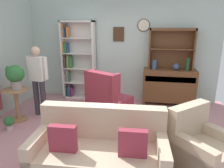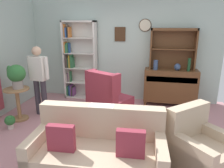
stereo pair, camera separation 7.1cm
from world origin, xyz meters
name	(u,v)px [view 1 (the left image)]	position (x,y,z in m)	size (l,w,h in m)	color
ground_plane	(105,135)	(0.00, 0.00, -0.01)	(5.40, 4.60, 0.02)	#B27A7F
wall_back	(121,48)	(0.00, 2.13, 1.40)	(5.00, 0.09, 2.80)	#ADC1B7
area_rug	(113,144)	(0.20, -0.30, 0.00)	(2.24, 1.70, 0.01)	#846651
bookshelf	(76,61)	(-1.20, 1.95, 1.03)	(0.90, 0.30, 2.10)	silver
sideboard	(169,85)	(1.28, 1.86, 0.51)	(1.30, 0.45, 0.92)	brown
sideboard_hutch	(172,43)	(1.28, 1.97, 1.56)	(1.10, 0.26, 1.00)	brown
vase_tall	(154,65)	(0.89, 1.78, 1.04)	(0.11, 0.11, 0.24)	#33476B
vase_round	(176,67)	(1.41, 1.79, 1.01)	(0.15, 0.15, 0.17)	#33476B
bottle_wine	(187,64)	(1.67, 1.77, 1.08)	(0.07, 0.07, 0.31)	#194223
couch_floral	(100,153)	(0.15, -1.02, 0.31)	(1.84, 0.94, 0.90)	#C6AD8E
armchair_floral	(200,148)	(1.55, -0.62, 0.29)	(1.08, 1.08, 0.88)	#C6AD8E
wingback_chair	(107,100)	(-0.13, 0.85, 0.38)	(1.07, 1.07, 1.05)	maroon
plant_stand	(17,101)	(-1.99, 0.30, 0.43)	(0.52, 0.52, 0.70)	#997047
potted_plant_large	(15,75)	(-1.96, 0.32, 1.00)	(0.37, 0.37, 0.51)	gray
potted_plant_small	(9,122)	(-1.90, -0.13, 0.16)	(0.20, 0.20, 0.28)	beige
person_reading	(38,76)	(-1.64, 0.64, 0.91)	(0.53, 0.24, 1.56)	#38333D
coffee_table	(117,120)	(0.24, -0.07, 0.35)	(0.80, 0.50, 0.42)	brown
book_stack	(119,118)	(0.29, -0.16, 0.44)	(0.20, 0.14, 0.04)	#337247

